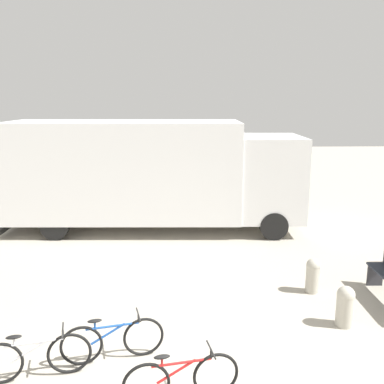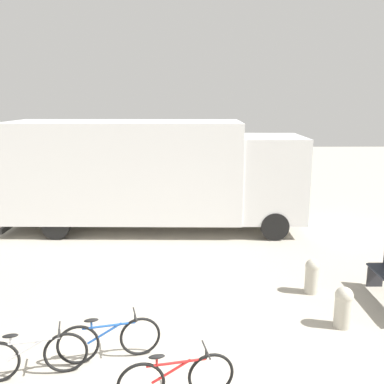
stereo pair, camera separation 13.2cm
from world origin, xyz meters
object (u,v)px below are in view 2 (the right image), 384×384
at_px(bicycle_near, 31,356).
at_px(bicycle_far, 176,378).
at_px(delivery_truck, 152,171).
at_px(bicycle_middle, 109,339).
at_px(bollard_far_bench, 312,275).
at_px(bollard_near_bench, 343,305).

distance_m(bicycle_near, bicycle_far, 2.19).
distance_m(delivery_truck, bicycle_middle, 7.11).
xyz_separation_m(bicycle_near, bicycle_far, (2.12, -0.54, 0.00)).
bearing_deg(bicycle_near, bollard_far_bench, 15.86).
height_order(bicycle_near, bollard_near_bench, bollard_near_bench).
height_order(bicycle_far, bollard_near_bench, bollard_near_bench).
xyz_separation_m(delivery_truck, bicycle_far, (0.88, -7.92, -1.47)).
relative_size(delivery_truck, bicycle_far, 5.70).
bearing_deg(bicycle_far, bicycle_middle, 126.34).
bearing_deg(bicycle_far, bollard_near_bench, 21.26).
bearing_deg(bicycle_near, delivery_truck, 67.28).
xyz_separation_m(bicycle_near, bollard_far_bench, (4.91, 2.72, 0.06)).
distance_m(bicycle_near, bollard_far_bench, 5.61).
bearing_deg(bollard_far_bench, bicycle_far, -130.49).
xyz_separation_m(bicycle_far, bollard_far_bench, (2.79, 3.26, 0.06)).
relative_size(bicycle_near, bicycle_middle, 1.00).
bearing_deg(bicycle_middle, delivery_truck, 75.07).
distance_m(delivery_truck, bollard_near_bench, 7.28).
xyz_separation_m(bicycle_middle, bollard_far_bench, (3.85, 2.30, 0.06)).
distance_m(bicycle_far, bollard_near_bench, 3.50).
relative_size(bicycle_near, bollard_far_bench, 2.11).
height_order(delivery_truck, bicycle_near, delivery_truck).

